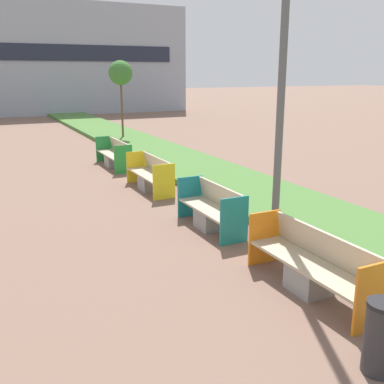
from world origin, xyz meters
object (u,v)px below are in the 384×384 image
Objects in this scene: bench_yellow_frame at (151,177)px; street_lamp_post at (285,25)px; sapling_tree_far at (121,73)px; bench_orange_frame at (312,268)px; bench_green_frame at (114,156)px; litter_bin at (381,337)px; bench_teal_frame at (212,212)px.

street_lamp_post reaches higher than bench_yellow_frame.
sapling_tree_far is (1.63, 14.75, -0.84)m from street_lamp_post.
street_lamp_post is at bearing -96.31° from sapling_tree_far.
bench_orange_frame is 1.02× the size of bench_green_frame.
bench_orange_frame is 0.64× the size of sapling_tree_far.
bench_green_frame is 0.63× the size of sapling_tree_far.
bench_yellow_frame is 3.58m from bench_green_frame.
sapling_tree_far is (2.24, 9.69, 2.82)m from bench_yellow_frame.
litter_bin is 18.79m from sapling_tree_far.
bench_green_frame is at bearing -110.11° from sapling_tree_far.
bench_orange_frame and bench_teal_frame have the same top height.
bench_yellow_frame is at bearing 86.03° from litter_bin.
litter_bin is (-0.60, -5.03, 0.06)m from bench_teal_frame.
bench_green_frame is 7.09m from sapling_tree_far.
street_lamp_post is at bearing -83.11° from bench_yellow_frame.
litter_bin is 5.25m from street_lamp_post.
street_lamp_post is (1.21, 3.62, 3.60)m from litter_bin.
bench_yellow_frame is at bearing -103.01° from sapling_tree_far.
bench_orange_frame is at bearing -90.00° from bench_green_frame.
bench_green_frame is 2.81× the size of litter_bin.
sapling_tree_far is (2.24, 13.34, 2.83)m from bench_teal_frame.
bench_green_frame reaches higher than litter_bin.
sapling_tree_far is at bearing 83.69° from street_lamp_post.
litter_bin is at bearing -108.49° from street_lamp_post.
bench_green_frame is 0.33× the size of street_lamp_post.
bench_yellow_frame is at bearing 96.89° from street_lamp_post.
street_lamp_post reaches higher than sapling_tree_far.
bench_teal_frame and bench_green_frame have the same top height.
bench_teal_frame is 0.90× the size of bench_yellow_frame.
bench_orange_frame is at bearing -97.71° from sapling_tree_far.
litter_bin is 0.12× the size of street_lamp_post.
bench_yellow_frame is (0.00, 3.65, 0.01)m from bench_teal_frame.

